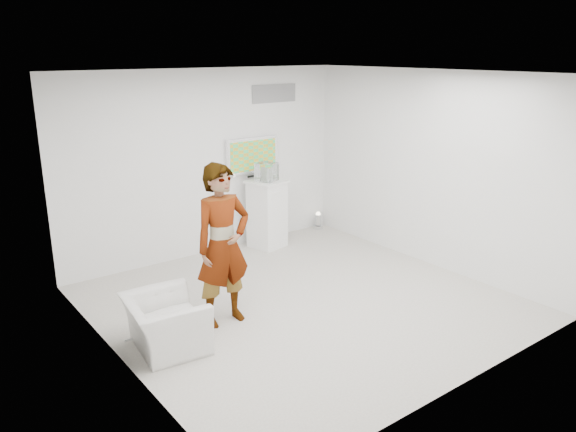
% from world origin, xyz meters
% --- Properties ---
extents(room, '(5.01, 5.01, 3.00)m').
position_xyz_m(room, '(0.00, 0.00, 1.50)').
color(room, beige).
rests_on(room, ground).
extents(tv, '(1.00, 0.08, 0.60)m').
position_xyz_m(tv, '(0.85, 2.45, 1.55)').
color(tv, silver).
rests_on(tv, room).
extents(logo_decal, '(0.90, 0.02, 0.30)m').
position_xyz_m(logo_decal, '(1.35, 2.49, 2.55)').
color(logo_decal, gray).
rests_on(logo_decal, room).
extents(person, '(0.74, 0.48, 2.01)m').
position_xyz_m(person, '(-1.11, 0.16, 1.01)').
color(person, white).
rests_on(person, room).
extents(armchair, '(0.92, 1.03, 0.61)m').
position_xyz_m(armchair, '(-1.99, 0.00, 0.30)').
color(armchair, white).
rests_on(armchair, room).
extents(pedestal, '(0.67, 0.67, 1.16)m').
position_xyz_m(pedestal, '(0.92, 2.12, 0.58)').
color(pedestal, white).
rests_on(pedestal, room).
extents(floor_uplight, '(0.21, 0.21, 0.31)m').
position_xyz_m(floor_uplight, '(2.25, 2.34, 0.15)').
color(floor_uplight, silver).
rests_on(floor_uplight, room).
extents(vitrine, '(0.41, 0.41, 0.30)m').
position_xyz_m(vitrine, '(0.92, 2.12, 1.31)').
color(vitrine, white).
rests_on(vitrine, pedestal).
extents(console, '(0.06, 0.17, 0.23)m').
position_xyz_m(console, '(0.92, 2.12, 1.28)').
color(console, white).
rests_on(console, pedestal).
extents(wii_remote, '(0.05, 0.13, 0.03)m').
position_xyz_m(wii_remote, '(-0.86, 0.31, 1.81)').
color(wii_remote, white).
rests_on(wii_remote, person).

